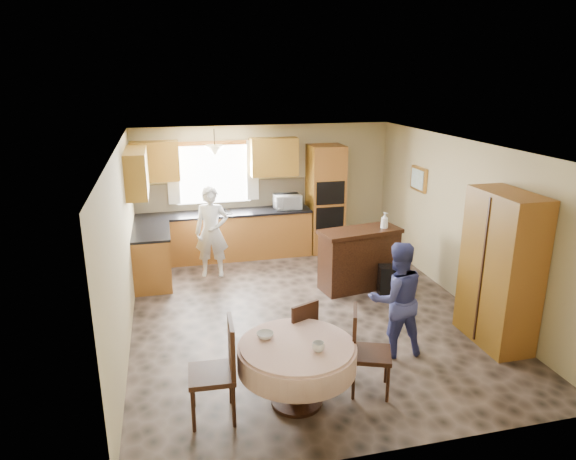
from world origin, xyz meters
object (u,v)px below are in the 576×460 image
at_px(chair_left, 220,365).
at_px(person_sink, 212,232).
at_px(cupboard, 500,269).
at_px(chair_back, 299,332).
at_px(chair_right, 364,347).
at_px(oven_tower, 325,199).
at_px(dining_table, 297,357).
at_px(sideboard, 359,261).
at_px(person_dining, 396,299).

distance_m(chair_left, person_sink, 3.98).
distance_m(cupboard, chair_back, 2.75).
bearing_deg(cupboard, chair_back, -178.42).
relative_size(cupboard, chair_right, 2.05).
xyz_separation_m(oven_tower, chair_left, (-2.64, -4.78, -0.46)).
distance_m(dining_table, person_sink, 3.97).
relative_size(sideboard, person_dining, 0.89).
bearing_deg(chair_left, person_sink, 178.46).
xyz_separation_m(chair_left, person_sink, (0.31, 3.96, 0.20)).
xyz_separation_m(chair_left, chair_back, (1.01, 0.65, -0.10)).
height_order(oven_tower, chair_right, oven_tower).
height_order(cupboard, dining_table, cupboard).
height_order(dining_table, chair_right, chair_right).
bearing_deg(person_dining, cupboard, -179.76).
relative_size(chair_left, chair_right, 1.09).
relative_size(dining_table, person_sink, 0.79).
distance_m(sideboard, chair_right, 2.92).
bearing_deg(person_dining, dining_table, 28.13).
bearing_deg(cupboard, chair_left, -168.90).
distance_m(sideboard, person_dining, 2.10).
height_order(cupboard, chair_back, cupboard).
xyz_separation_m(oven_tower, sideboard, (-0.03, -1.96, -0.58)).
distance_m(oven_tower, person_sink, 2.48).
xyz_separation_m(dining_table, chair_left, (-0.81, -0.02, 0.04)).
relative_size(sideboard, chair_back, 1.47).
height_order(sideboard, cupboard, cupboard).
height_order(chair_left, person_sink, person_sink).
bearing_deg(person_dining, oven_tower, -93.38).
bearing_deg(person_dining, chair_left, 20.00).
bearing_deg(person_sink, dining_table, -71.56).
bearing_deg(chair_right, chair_back, 66.79).
distance_m(chair_back, person_sink, 3.39).
bearing_deg(sideboard, dining_table, -132.27).
bearing_deg(chair_right, oven_tower, 8.75).
height_order(chair_left, chair_back, chair_left).
bearing_deg(chair_back, dining_table, 49.65).
relative_size(dining_table, person_dining, 0.85).
xyz_separation_m(oven_tower, dining_table, (-1.82, -4.76, -0.50)).
xyz_separation_m(chair_left, person_dining, (2.29, 0.76, 0.15)).
height_order(chair_left, person_dining, person_dining).
distance_m(dining_table, person_dining, 1.66).
relative_size(cupboard, person_dining, 1.37).
bearing_deg(chair_right, person_dining, -24.15).
distance_m(cupboard, person_sink, 4.69).
xyz_separation_m(sideboard, chair_right, (-1.01, -2.74, 0.07)).
bearing_deg(chair_back, chair_left, 9.93).
bearing_deg(chair_left, chair_right, 95.83).
bearing_deg(cupboard, oven_tower, 104.79).
distance_m(cupboard, dining_table, 3.01).
relative_size(dining_table, chair_back, 1.39).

